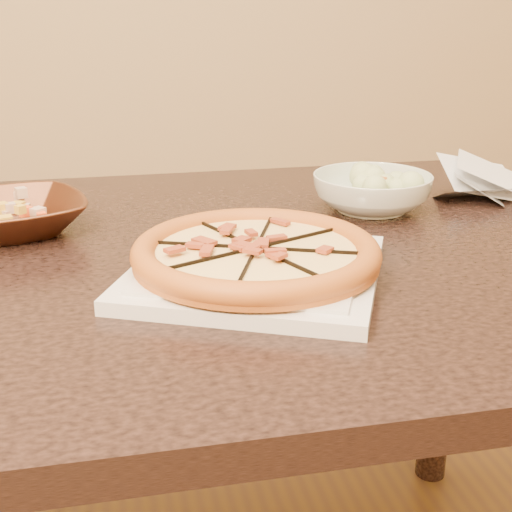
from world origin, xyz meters
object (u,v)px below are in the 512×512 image
object	(u,v)px
dining_table	(164,315)
salad_bowl	(372,193)
bronze_bowl	(12,216)
pizza	(256,253)
plate	(256,271)

from	to	relation	value
dining_table	salad_bowl	distance (m)	0.40
bronze_bowl	salad_bowl	size ratio (longest dim) A/B	1.09
pizza	bronze_bowl	distance (m)	0.40
plate	bronze_bowl	bearing A→B (deg)	141.31
plate	pizza	size ratio (longest dim) A/B	1.28
dining_table	bronze_bowl	size ratio (longest dim) A/B	6.88
plate	salad_bowl	bearing A→B (deg)	46.23
bronze_bowl	salad_bowl	xyz separation A→B (m)	(0.56, 0.01, 0.00)
pizza	salad_bowl	bearing A→B (deg)	46.23
bronze_bowl	salad_bowl	distance (m)	0.56
bronze_bowl	pizza	bearing A→B (deg)	-38.69
plate	pizza	xyz separation A→B (m)	(-0.00, 0.00, 0.02)
pizza	salad_bowl	distance (m)	0.36
plate	dining_table	bearing A→B (deg)	130.52
salad_bowl	pizza	bearing A→B (deg)	-133.77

